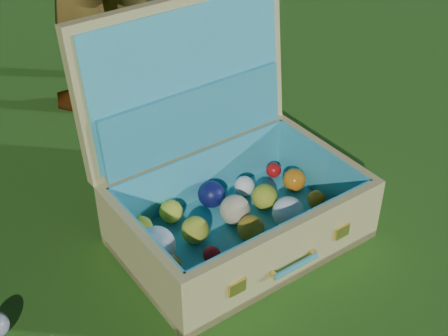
% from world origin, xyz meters
% --- Properties ---
extents(ground, '(60.00, 60.00, 0.00)m').
position_xyz_m(ground, '(0.00, 0.00, 0.00)').
color(ground, '#215114').
rests_on(ground, ground).
extents(suitcase, '(0.71, 0.60, 0.64)m').
position_xyz_m(suitcase, '(0.19, 0.00, 0.18)').
color(suitcase, tan).
rests_on(suitcase, ground).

